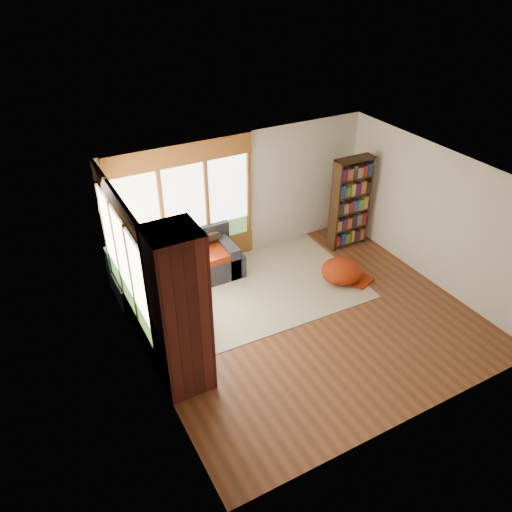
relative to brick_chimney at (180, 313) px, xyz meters
name	(u,v)px	position (x,y,z in m)	size (l,w,h in m)	color
floor	(307,318)	(2.40, 0.35, -1.30)	(5.50, 5.50, 0.00)	#542C17
ceiling	(317,182)	(2.40, 0.35, 1.30)	(5.50, 5.50, 0.00)	white
wall_back	(241,196)	(2.40, 2.85, 0.00)	(5.50, 0.04, 2.60)	silver
wall_front	(424,351)	(2.40, -2.15, 0.00)	(5.50, 0.04, 2.60)	silver
wall_left	(147,306)	(-0.35, 0.35, 0.00)	(0.04, 5.00, 2.60)	silver
wall_right	(436,218)	(5.15, 0.35, 0.00)	(0.04, 5.00, 2.60)	silver
windows_back	(185,208)	(1.20, 2.82, 0.05)	(2.82, 0.10, 1.90)	#985F26
windows_left	(125,261)	(-0.32, 1.55, 0.05)	(0.10, 2.62, 1.90)	#985F26
roller_blind	(109,216)	(-0.29, 2.38, 0.45)	(0.03, 0.72, 0.90)	gray
brick_chimney	(180,313)	(0.00, 0.00, 0.00)	(0.70, 0.70, 2.60)	#471914
sectional_sofa	(167,285)	(0.45, 2.05, -1.00)	(2.20, 2.20, 0.80)	#232428
area_rug	(259,284)	(2.15, 1.65, -1.29)	(3.66, 2.80, 0.01)	silver
bookshelf	(350,203)	(4.54, 2.07, -0.31)	(0.85, 0.28, 1.97)	#321F10
pouf	(341,271)	(3.61, 1.01, -1.08)	(0.78, 0.78, 0.42)	#9E280A
dog_tan	(165,255)	(0.54, 2.27, -0.49)	(1.06, 0.73, 0.55)	olive
dog_brindle	(148,281)	(0.04, 1.71, -0.54)	(0.55, 0.85, 0.45)	black
throw_pillows	(163,260)	(0.48, 2.20, -0.55)	(1.98, 1.68, 0.45)	black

